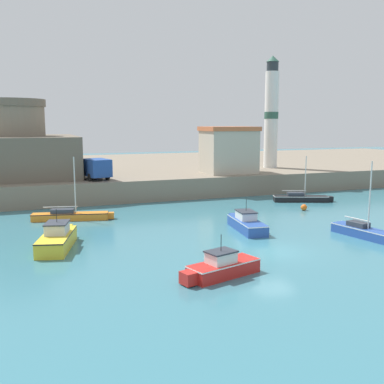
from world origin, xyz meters
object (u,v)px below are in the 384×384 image
(mooring_buoy, at_px, (304,207))
(truck_on_quay, at_px, (95,168))
(sailboat_blue_0, at_px, (364,231))
(motorboat_red_1, at_px, (221,267))
(motorboat_blue_2, at_px, (246,223))
(sailboat_black_5, at_px, (301,198))
(harbor_shed_mid_row, at_px, (229,150))
(sailboat_orange_4, at_px, (71,215))
(lighthouse, at_px, (271,114))
(fortress, at_px, (14,150))
(motorboat_yellow_3, at_px, (57,238))

(mooring_buoy, height_order, truck_on_quay, truck_on_quay)
(sailboat_blue_0, height_order, truck_on_quay, sailboat_blue_0)
(motorboat_red_1, distance_m, motorboat_blue_2, 11.05)
(sailboat_black_5, height_order, truck_on_quay, sailboat_black_5)
(truck_on_quay, bearing_deg, mooring_buoy, -34.55)
(harbor_shed_mid_row, distance_m, truck_on_quay, 16.02)
(motorboat_blue_2, distance_m, sailboat_orange_4, 15.05)
(sailboat_black_5, relative_size, truck_on_quay, 1.32)
(sailboat_blue_0, height_order, lighthouse, lighthouse)
(motorboat_blue_2, distance_m, truck_on_quay, 19.71)
(motorboat_red_1, bearing_deg, fortress, 108.65)
(motorboat_yellow_3, bearing_deg, truck_on_quay, 73.62)
(motorboat_blue_2, height_order, mooring_buoy, motorboat_blue_2)
(motorboat_blue_2, distance_m, motorboat_yellow_3, 14.14)
(mooring_buoy, height_order, harbor_shed_mid_row, harbor_shed_mid_row)
(sailboat_blue_0, relative_size, lighthouse, 0.39)
(lighthouse, height_order, truck_on_quay, lighthouse)
(sailboat_orange_4, height_order, harbor_shed_mid_row, harbor_shed_mid_row)
(truck_on_quay, bearing_deg, motorboat_red_1, -83.96)
(motorboat_red_1, distance_m, truck_on_quay, 26.76)
(fortress, height_order, harbor_shed_mid_row, fortress)
(motorboat_red_1, xyz_separation_m, fortress, (-10.88, 32.24, 4.71))
(motorboat_yellow_3, bearing_deg, sailboat_blue_0, -12.95)
(truck_on_quay, bearing_deg, lighthouse, 11.73)
(motorboat_blue_2, distance_m, sailboat_black_5, 14.64)
(motorboat_red_1, bearing_deg, motorboat_blue_2, 55.96)
(lighthouse, bearing_deg, mooring_buoy, -109.82)
(motorboat_blue_2, bearing_deg, motorboat_red_1, -124.04)
(motorboat_yellow_3, bearing_deg, lighthouse, 37.73)
(sailboat_orange_4, bearing_deg, motorboat_yellow_3, -100.86)
(sailboat_orange_4, bearing_deg, sailboat_blue_0, -34.77)
(sailboat_blue_0, bearing_deg, sailboat_orange_4, 145.23)
(sailboat_blue_0, height_order, mooring_buoy, sailboat_blue_0)
(motorboat_red_1, height_order, mooring_buoy, motorboat_red_1)
(sailboat_blue_0, bearing_deg, truck_on_quay, 125.51)
(sailboat_orange_4, relative_size, mooring_buoy, 11.66)
(sailboat_black_5, bearing_deg, lighthouse, 74.25)
(motorboat_blue_2, xyz_separation_m, truck_on_quay, (-8.98, 17.29, 2.96))
(motorboat_yellow_3, relative_size, lighthouse, 0.41)
(motorboat_blue_2, distance_m, mooring_buoy, 10.11)
(harbor_shed_mid_row, bearing_deg, sailboat_blue_0, -89.87)
(motorboat_yellow_3, bearing_deg, motorboat_red_1, -48.28)
(motorboat_red_1, relative_size, harbor_shed_mid_row, 0.80)
(lighthouse, bearing_deg, sailboat_blue_0, -106.20)
(sailboat_orange_4, xyz_separation_m, fortress, (-4.59, 14.67, 4.84))
(motorboat_red_1, distance_m, lighthouse, 38.87)
(motorboat_blue_2, relative_size, truck_on_quay, 1.25)
(motorboat_red_1, relative_size, sailboat_orange_4, 0.71)
(motorboat_yellow_3, xyz_separation_m, fortress, (-2.94, 23.33, 4.59))
(fortress, height_order, truck_on_quay, fortress)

